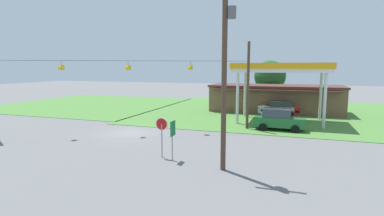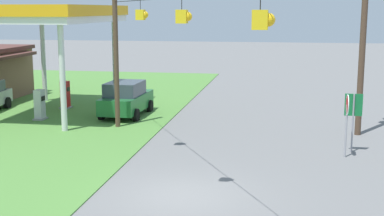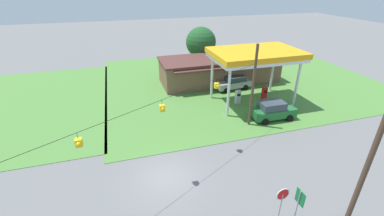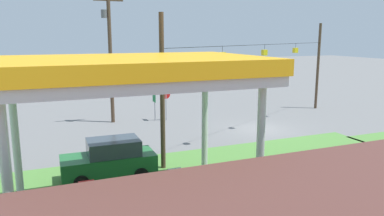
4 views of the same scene
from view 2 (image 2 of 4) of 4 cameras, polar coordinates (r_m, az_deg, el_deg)
name	(u,v)px [view 2 (image 2 of 4)]	position (r m, az deg, el deg)	size (l,w,h in m)	color
ground_plane	(182,196)	(16.90, -1.03, -9.35)	(160.00, 160.00, 0.00)	slate
gas_station_canopy	(49,15)	(30.11, -15.00, 9.53)	(9.28, 6.05, 5.95)	silver
fuel_pump_near	(40,106)	(29.03, -15.93, 0.23)	(0.71, 0.56, 1.61)	gray
fuel_pump_far	(65,96)	(32.02, -13.37, 1.28)	(0.71, 0.56, 1.61)	gray
car_at_pumps_front	(126,99)	(29.14, -7.05, 1.01)	(4.35, 2.18, 1.91)	#1E602D
stop_sign_roadside	(347,112)	(21.57, 16.21, -0.41)	(0.80, 0.08, 2.50)	#99999E
route_sign	(353,111)	(22.47, 16.83, -0.28)	(0.10, 0.70, 2.40)	gray
utility_pole_main	(364,12)	(25.41, 17.91, 9.75)	(2.20, 0.44, 10.08)	#4C3828
signal_span_gantry	(182,62)	(15.97, -1.05, 4.97)	(18.49, 10.24, 7.79)	#4C3828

